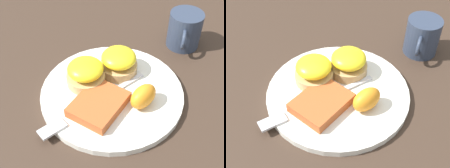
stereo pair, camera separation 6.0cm
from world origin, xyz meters
TOP-DOWN VIEW (x-y plane):
  - ground_plane at (0.00, 0.00)m, footprint 1.10×1.10m
  - plate at (0.00, 0.00)m, footprint 0.28×0.28m
  - sandwich_benedict_left at (-0.06, -0.00)m, footprint 0.08×0.08m
  - sandwich_benedict_right at (-0.01, -0.06)m, footprint 0.08×0.08m
  - hashbrown_patty at (0.05, -0.01)m, footprint 0.12×0.11m
  - orange_wedge at (0.02, 0.06)m, footprint 0.07×0.06m
  - fork at (0.05, -0.03)m, footprint 0.20×0.16m
  - cup at (-0.20, 0.12)m, footprint 0.10×0.08m

SIDE VIEW (x-z plane):
  - ground_plane at x=0.00m, z-range 0.00..0.00m
  - plate at x=0.00m, z-range 0.00..0.01m
  - fork at x=0.05m, z-range 0.01..0.02m
  - hashbrown_patty at x=0.05m, z-range 0.01..0.03m
  - orange_wedge at x=0.02m, z-range 0.01..0.06m
  - sandwich_benedict_left at x=-0.06m, z-range 0.01..0.07m
  - sandwich_benedict_right at x=-0.01m, z-range 0.01..0.07m
  - cup at x=-0.20m, z-range 0.00..0.08m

